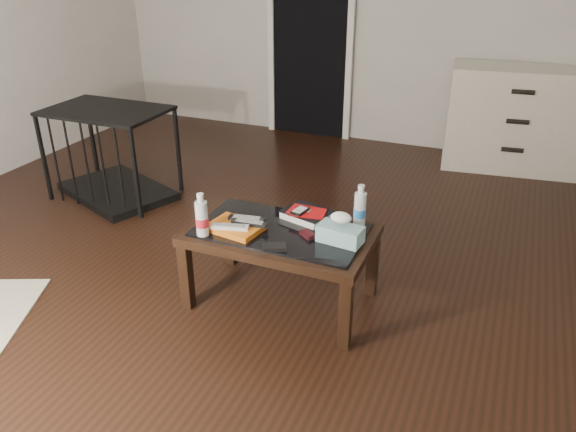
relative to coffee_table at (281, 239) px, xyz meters
The scene contains 17 objects.
ground 0.84m from the coffee_table, 137.38° to the left, with size 5.00×5.00×0.00m, color black.
doorway 3.17m from the coffee_table, 107.64° to the left, with size 0.90×0.08×2.07m.
coffee_table is the anchor object (origin of this frame).
dresser 2.94m from the coffee_table, 68.02° to the left, with size 1.25×0.64×0.90m.
pet_crate 2.02m from the coffee_table, 154.76° to the left, with size 1.06×0.90×0.71m.
magazines 0.26m from the coffee_table, 155.79° to the right, with size 0.28×0.21×0.03m, color #D36513.
remote_silver 0.29m from the coffee_table, 146.85° to the right, with size 0.20×0.05×0.02m, color #BCBDC2.
remote_black_front 0.20m from the coffee_table, 155.79° to the right, with size 0.20×0.05×0.02m, color black.
remote_black_back 0.22m from the coffee_table, behind, with size 0.20×0.05×0.02m, color black.
textbook 0.21m from the coffee_table, 65.06° to the left, with size 0.25×0.20×0.05m, color black.
dvd_mailers 0.22m from the coffee_table, 64.77° to the left, with size 0.19×0.14×0.01m, color #AB0B0D.
ipod 0.19m from the coffee_table, 67.34° to the left, with size 0.06×0.10×0.02m, color black.
flip_phone 0.18m from the coffee_table, ahead, with size 0.09×0.05×0.02m, color black.
wallet 0.23m from the coffee_table, 75.14° to the right, with size 0.12×0.07×0.02m, color black.
water_bottle_left 0.46m from the coffee_table, 148.80° to the right, with size 0.07×0.07×0.24m, color silver.
water_bottle_right 0.47m from the coffee_table, 28.94° to the left, with size 0.07×0.07×0.24m, color silver.
tissue_box 0.36m from the coffee_table, ahead, with size 0.23×0.12×0.09m, color teal.
Camera 1 is at (1.61, -2.98, 1.88)m, focal length 35.00 mm.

